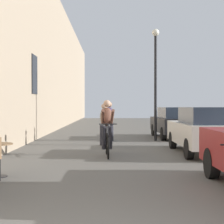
# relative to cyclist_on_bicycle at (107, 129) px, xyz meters

# --- Properties ---
(building_facade_left) EXTENTS (0.54, 68.00, 8.67)m
(building_facade_left) POSITION_rel_cyclist_on_bicycle_xyz_m (-3.47, 5.76, 3.53)
(building_facade_left) COLOR tan
(building_facade_left) RESTS_ON ground_plane
(cyclist_on_bicycle) EXTENTS (0.52, 1.76, 1.74)m
(cyclist_on_bicycle) POSITION_rel_cyclist_on_bicycle_xyz_m (0.00, 0.00, 0.00)
(cyclist_on_bicycle) COLOR black
(cyclist_on_bicycle) RESTS_ON ground_plane
(pedestrian_near) EXTENTS (0.37, 0.29, 1.62)m
(pedestrian_near) POSITION_rel_cyclist_on_bicycle_xyz_m (-0.13, 3.02, 0.10)
(pedestrian_near) COLOR #26262D
(pedestrian_near) RESTS_ON ground_plane
(pedestrian_mid) EXTENTS (0.38, 0.30, 1.70)m
(pedestrian_mid) POSITION_rel_cyclist_on_bicycle_xyz_m (0.09, 4.75, 0.15)
(pedestrian_mid) COLOR #26262D
(pedestrian_mid) RESTS_ON ground_plane
(street_lamp) EXTENTS (0.32, 0.32, 4.90)m
(street_lamp) POSITION_rel_cyclist_on_bicycle_xyz_m (2.10, 4.93, 2.30)
(street_lamp) COLOR black
(street_lamp) RESTS_ON ground_plane
(parked_car_second) EXTENTS (1.79, 4.19, 1.49)m
(parked_car_second) POSITION_rel_cyclist_on_bicycle_xyz_m (3.13, 0.44, -0.04)
(parked_car_second) COLOR beige
(parked_car_second) RESTS_ON ground_plane
(parked_car_third) EXTENTS (1.86, 4.18, 1.47)m
(parked_car_third) POSITION_rel_cyclist_on_bicycle_xyz_m (3.19, 6.23, -0.05)
(parked_car_third) COLOR black
(parked_car_third) RESTS_ON ground_plane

